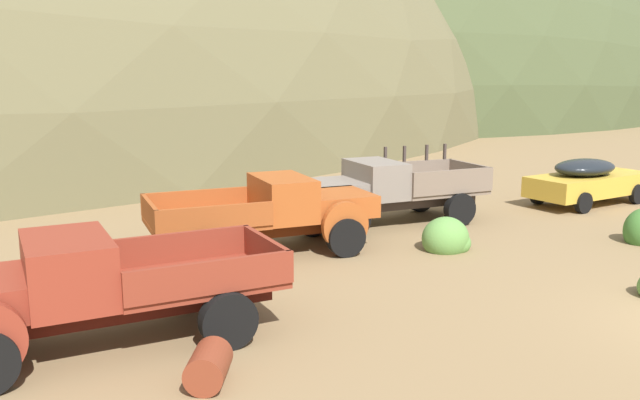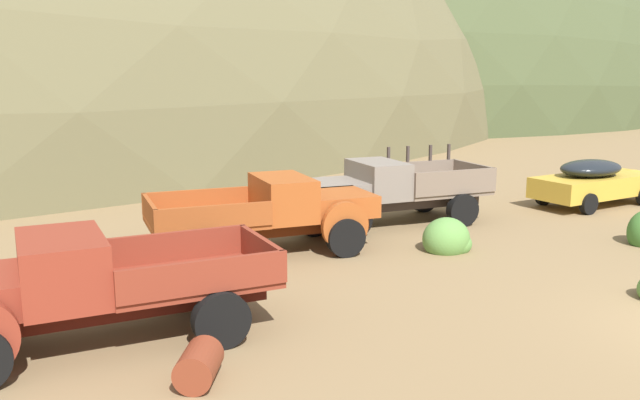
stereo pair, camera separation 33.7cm
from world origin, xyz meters
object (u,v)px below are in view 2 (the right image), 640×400
object	(u,v)px
car_faded_yellow	(598,181)
truck_primer_gray	(382,191)
oil_drum_tipped	(199,365)
truck_rust_red	(69,289)
truck_oxide_orange	(280,212)

from	to	relation	value
car_faded_yellow	truck_primer_gray	bearing A→B (deg)	170.68
car_faded_yellow	oil_drum_tipped	bearing A→B (deg)	-161.15
truck_rust_red	truck_oxide_orange	size ratio (longest dim) A/B	1.03
truck_oxide_orange	truck_rust_red	bearing A→B (deg)	-138.54
oil_drum_tipped	truck_oxide_orange	bearing A→B (deg)	49.68
truck_rust_red	truck_oxide_orange	xyz separation A→B (m)	(5.93, 3.21, -0.00)
truck_rust_red	truck_primer_gray	xyz separation A→B (m)	(9.89, 3.99, 0.02)
truck_rust_red	car_faded_yellow	bearing A→B (deg)	-164.19
truck_primer_gray	oil_drum_tipped	xyz separation A→B (m)	(-8.71, -6.38, -0.72)
truck_primer_gray	car_faded_yellow	size ratio (longest dim) A/B	1.20
truck_primer_gray	oil_drum_tipped	world-z (taller)	truck_primer_gray
truck_rust_red	truck_primer_gray	distance (m)	10.66
truck_oxide_orange	truck_primer_gray	world-z (taller)	truck_primer_gray
truck_oxide_orange	oil_drum_tipped	xyz separation A→B (m)	(-4.75, -5.60, -0.70)
truck_oxide_orange	car_faded_yellow	world-z (taller)	truck_oxide_orange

